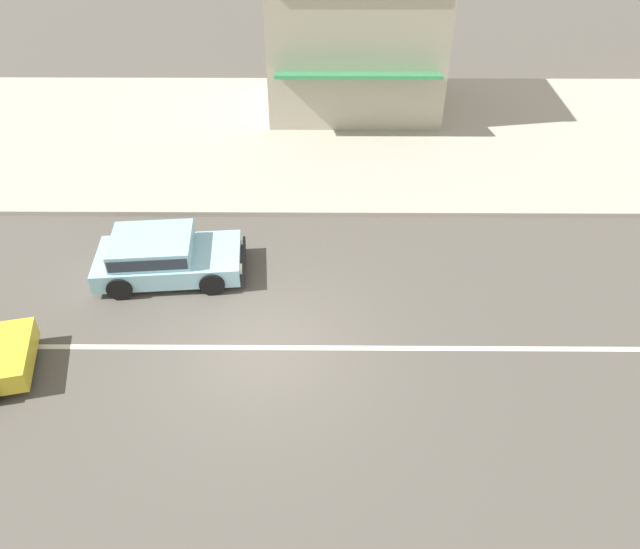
% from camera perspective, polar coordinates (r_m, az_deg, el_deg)
% --- Properties ---
extents(ground_plane, '(160.00, 160.00, 0.00)m').
position_cam_1_polar(ground_plane, '(13.57, -5.33, -6.68)').
color(ground_plane, '#544F47').
extents(lane_centre_stripe, '(50.40, 0.14, 0.01)m').
position_cam_1_polar(lane_centre_stripe, '(13.57, -5.33, -6.67)').
color(lane_centre_stripe, silver).
rests_on(lane_centre_stripe, ground).
extents(kerb_strip, '(68.00, 10.00, 0.15)m').
position_cam_1_polar(kerb_strip, '(21.87, -3.19, 12.63)').
color(kerb_strip, '#ADA393').
rests_on(kerb_strip, ground).
extents(hatchback_pale_blue_0, '(3.70, 2.08, 1.10)m').
position_cam_1_polar(hatchback_pale_blue_0, '(15.54, -14.15, 1.73)').
color(hatchback_pale_blue_0, '#93C6D6').
rests_on(hatchback_pale_blue_0, ground).
extents(shopfront_corner_warung, '(6.01, 5.10, 5.10)m').
position_cam_1_polar(shopfront_corner_warung, '(23.08, 3.26, 21.06)').
color(shopfront_corner_warung, '#B2A893').
rests_on(shopfront_corner_warung, kerb_strip).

